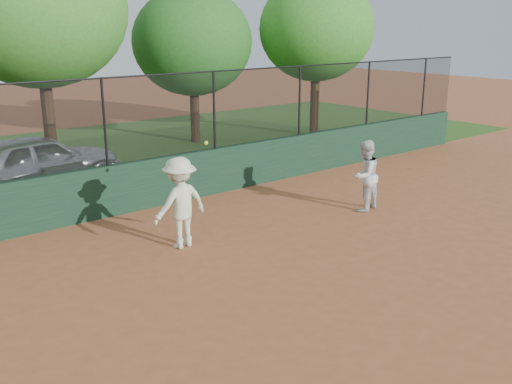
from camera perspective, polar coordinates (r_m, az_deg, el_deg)
ground at (r=9.43m, az=4.74°, el=-10.86°), size 80.00×80.00×0.00m
back_wall at (r=13.86m, az=-12.57°, el=0.48°), size 26.00×0.20×1.20m
grass_strip at (r=19.41m, az=-20.52°, el=2.53°), size 36.00×12.00×0.01m
parked_car at (r=16.46m, az=-20.99°, el=2.86°), size 4.72×2.56×1.52m
player_second at (r=13.80m, az=10.78°, el=1.61°), size 0.94×0.80×1.71m
player_main at (r=11.38m, az=-7.60°, el=-1.06°), size 1.24×0.78×2.15m
fence_assembly at (r=13.50m, az=-13.11°, el=7.14°), size 26.00×0.06×2.00m
tree_2 at (r=18.43m, az=-21.01°, el=16.70°), size 5.27×4.79×7.02m
tree_3 at (r=21.67m, az=-6.34°, el=14.67°), size 4.52×4.11×5.65m
tree_4 at (r=22.99m, az=6.10°, el=15.91°), size 4.65×4.22×6.16m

